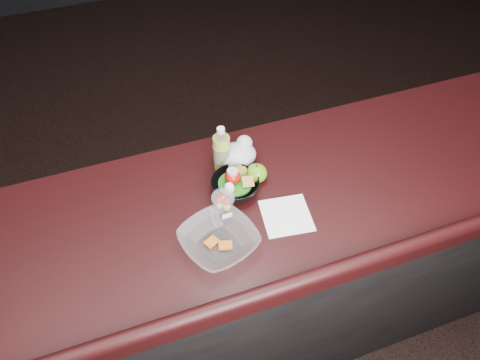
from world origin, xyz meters
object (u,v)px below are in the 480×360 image
at_px(fruit_cup, 223,204).
at_px(green_apple, 257,173).
at_px(lemonade_bottle, 222,152).
at_px(takeout_bowl, 219,240).
at_px(snack_bowl, 235,185).

distance_m(fruit_cup, green_apple, 0.20).
bearing_deg(fruit_cup, lemonade_bottle, 72.94).
relative_size(fruit_cup, green_apple, 1.43).
relative_size(fruit_cup, takeout_bowl, 0.38).
bearing_deg(takeout_bowl, fruit_cup, 64.92).
bearing_deg(snack_bowl, takeout_bowl, -121.70).
bearing_deg(snack_bowl, green_apple, 14.50).
bearing_deg(green_apple, takeout_bowl, -133.83).
bearing_deg(takeout_bowl, snack_bowl, 58.30).
height_order(lemonade_bottle, fruit_cup, lemonade_bottle).
bearing_deg(snack_bowl, fruit_cup, -129.21).
height_order(snack_bowl, takeout_bowl, snack_bowl).
bearing_deg(fruit_cup, snack_bowl, 50.79).
distance_m(lemonade_bottle, snack_bowl, 0.13).
height_order(lemonade_bottle, takeout_bowl, lemonade_bottle).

